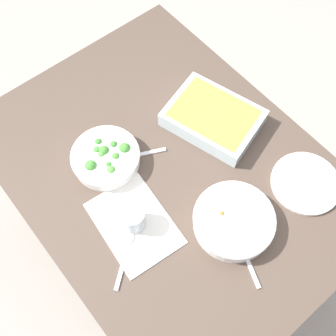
{
  "coord_description": "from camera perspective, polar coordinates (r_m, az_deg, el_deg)",
  "views": [
    {
      "loc": [
        0.47,
        -0.39,
        1.94
      ],
      "look_at": [
        0.0,
        0.0,
        0.74
      ],
      "focal_mm": 44.46,
      "sensor_mm": 36.0,
      "label": 1
    }
  ],
  "objects": [
    {
      "name": "placemat",
      "position": [
        1.27,
        -4.65,
        -7.56
      ],
      "size": [
        0.3,
        0.23,
        0.0
      ],
      "primitive_type": "cube",
      "rotation": [
        0.0,
        0.0,
        -0.1
      ],
      "color": "silver",
      "rests_on": "dining_table"
    },
    {
      "name": "drink_cup",
      "position": [
        1.24,
        -4.77,
        -7.0
      ],
      "size": [
        0.07,
        0.07,
        0.08
      ],
      "color": "#B2BCC6",
      "rests_on": "dining_table"
    },
    {
      "name": "ground_plane",
      "position": [
        2.03,
        0.0,
        -9.57
      ],
      "size": [
        6.0,
        6.0,
        0.0
      ],
      "primitive_type": "plane",
      "color": "#9E9389"
    },
    {
      "name": "spoon_spare",
      "position": [
        1.25,
        -5.74,
        -11.37
      ],
      "size": [
        0.12,
        0.15,
        0.01
      ],
      "color": "silver",
      "rests_on": "dining_table"
    },
    {
      "name": "broccoli_bowl",
      "position": [
        1.34,
        -8.51,
        1.44
      ],
      "size": [
        0.22,
        0.22,
        0.07
      ],
      "color": "white",
      "rests_on": "dining_table"
    },
    {
      "name": "spoon_by_broccoli",
      "position": [
        1.37,
        -4.91,
        1.66
      ],
      "size": [
        0.09,
        0.17,
        0.01
      ],
      "color": "silver",
      "rests_on": "dining_table"
    },
    {
      "name": "side_plate",
      "position": [
        1.39,
        18.35,
        -1.97
      ],
      "size": [
        0.22,
        0.22,
        0.01
      ],
      "primitive_type": "cylinder",
      "color": "silver",
      "rests_on": "dining_table"
    },
    {
      "name": "stew_bowl",
      "position": [
        1.26,
        8.99,
        -7.16
      ],
      "size": [
        0.25,
        0.25,
        0.06
      ],
      "color": "white",
      "rests_on": "dining_table"
    },
    {
      "name": "spoon_by_stew",
      "position": [
        1.26,
        10.32,
        -11.1
      ],
      "size": [
        0.17,
        0.08,
        0.01
      ],
      "color": "silver",
      "rests_on": "dining_table"
    },
    {
      "name": "dining_table",
      "position": [
        1.43,
        0.0,
        -1.65
      ],
      "size": [
        1.2,
        0.9,
        0.74
      ],
      "color": "#4C3D33",
      "rests_on": "ground_plane"
    },
    {
      "name": "baking_dish",
      "position": [
        1.41,
        6.21,
        6.92
      ],
      "size": [
        0.35,
        0.3,
        0.06
      ],
      "color": "silver",
      "rests_on": "dining_table"
    }
  ]
}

